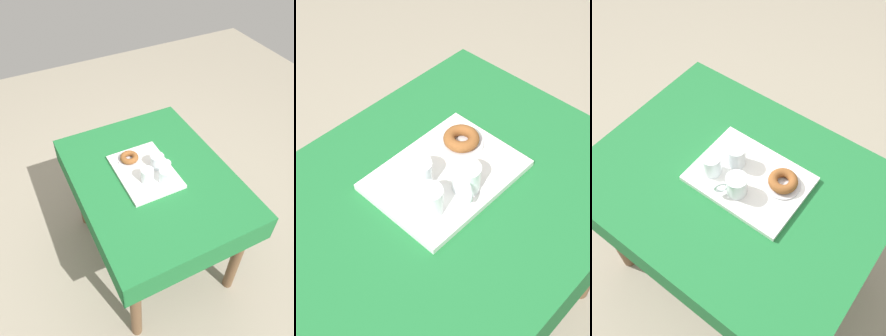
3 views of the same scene
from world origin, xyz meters
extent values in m
plane|color=gray|center=(0.00, 0.00, 0.00)|extent=(6.00, 6.00, 0.00)
cube|color=#1E6B33|center=(0.00, 0.00, 0.76)|extent=(1.10, 0.86, 0.03)
cube|color=#1E6B33|center=(0.00, -0.42, 0.68)|extent=(1.10, 0.01, 0.14)
cube|color=#1E6B33|center=(0.00, 0.42, 0.68)|extent=(1.10, 0.01, 0.14)
cube|color=#1E6B33|center=(-0.55, 0.00, 0.68)|extent=(0.01, 0.86, 0.14)
cube|color=#1E6B33|center=(0.55, 0.00, 0.68)|extent=(0.01, 0.86, 0.14)
cylinder|color=brown|center=(-0.46, -0.34, 0.37)|extent=(0.06, 0.06, 0.75)
cylinder|color=brown|center=(0.46, -0.34, 0.37)|extent=(0.06, 0.06, 0.75)
cylinder|color=brown|center=(-0.46, 0.34, 0.37)|extent=(0.06, 0.06, 0.75)
cylinder|color=brown|center=(0.46, 0.34, 0.37)|extent=(0.06, 0.06, 0.75)
cube|color=white|center=(-0.04, -0.03, 0.79)|extent=(0.42, 0.31, 0.02)
cylinder|color=white|center=(-0.04, 0.05, 0.84)|extent=(0.08, 0.08, 0.08)
cylinder|color=maroon|center=(-0.04, 0.05, 0.83)|extent=(0.07, 0.07, 0.06)
torus|color=white|center=(0.00, 0.09, 0.84)|extent=(0.04, 0.05, 0.05)
cylinder|color=white|center=(0.09, 0.03, 0.84)|extent=(0.07, 0.07, 0.08)
cylinder|color=silver|center=(0.09, 0.03, 0.83)|extent=(0.06, 0.06, 0.05)
cylinder|color=white|center=(0.04, -0.06, 0.84)|extent=(0.07, 0.07, 0.08)
cylinder|color=silver|center=(0.04, -0.06, 0.83)|extent=(0.06, 0.06, 0.05)
cylinder|color=silver|center=(-0.15, -0.08, 0.80)|extent=(0.13, 0.13, 0.01)
torus|color=brown|center=(-0.15, -0.08, 0.82)|extent=(0.11, 0.11, 0.03)
camera|label=1|loc=(1.16, -0.62, 2.14)|focal=35.69mm
camera|label=2|loc=(0.61, 0.57, 1.79)|focal=50.47mm
camera|label=3|loc=(-0.49, 0.64, 1.98)|focal=41.80mm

